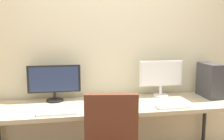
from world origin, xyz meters
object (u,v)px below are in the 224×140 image
pc_tower (210,80)px  computer_mouse (112,109)px  keyboard_right (172,107)px  keyboard_left (57,113)px  desk (113,108)px  monitor_left (54,81)px  monitor_right (161,76)px

pc_tower → computer_mouse: size_ratio=4.02×
keyboard_right → keyboard_left: bearing=180.0°
keyboard_right → desk: bearing=157.7°
desk → computer_mouse: bearing=-101.2°
keyboard_left → computer_mouse: (0.51, -0.01, 0.01)m
monitor_left → keyboard_right: size_ratio=1.73×
monitor_right → pc_tower: (0.55, -0.11, -0.05)m
desk → monitor_left: bearing=160.5°
keyboard_right → computer_mouse: (-0.61, -0.01, 0.01)m
desk → monitor_right: monitor_right is taller
pc_tower → computer_mouse: pc_tower is taller
monitor_right → computer_mouse: 0.82m
monitor_left → keyboard_left: size_ratio=1.51×
keyboard_right → computer_mouse: computer_mouse is taller
desk → pc_tower: pc_tower is taller
keyboard_left → keyboard_right: size_ratio=1.14×
pc_tower → keyboard_right: (-0.59, -0.33, -0.18)m
monitor_right → computer_mouse: (-0.65, -0.45, -0.22)m
monitor_right → keyboard_left: (-1.16, -0.44, -0.23)m
desk → monitor_left: (-0.60, 0.21, 0.27)m
desk → pc_tower: (1.15, 0.10, 0.24)m
desk → monitor_right: 0.70m
keyboard_right → pc_tower: bearing=29.1°
desk → keyboard_left: 0.61m
keyboard_right → computer_mouse: bearing=-179.4°
monitor_right → keyboard_left: bearing=-159.1°
monitor_left → computer_mouse: monitor_left is taller
keyboard_left → computer_mouse: size_ratio=3.84×
monitor_left → keyboard_right: (1.16, -0.44, -0.21)m
monitor_left → computer_mouse: bearing=-39.1°
keyboard_right → monitor_right: bearing=84.8°
monitor_right → keyboard_left: monitor_right is taller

